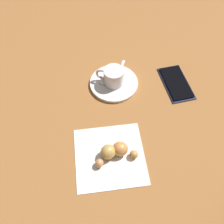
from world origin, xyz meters
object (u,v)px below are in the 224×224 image
Objects in this scene: espresso_cup at (113,76)px; sugar_packet at (106,78)px; teaspoon at (117,79)px; cell_phone at (176,83)px; napkin at (110,156)px; croissant at (115,151)px; saucer at (114,83)px.

sugar_packet is at bearing 44.59° from espresso_cup.
teaspoon is at bearing 108.46° from sugar_packet.
cell_phone is (-0.04, -0.19, -0.03)m from espresso_cup.
napkin is 0.02m from croissant.
croissant is (-0.24, 0.06, 0.01)m from teaspoon.
napkin is at bearing 92.60° from croissant.
sugar_packet reaches higher than napkin.
espresso_cup is 0.72× the size of teaspoon.
saucer is 0.02m from teaspoon.
sugar_packet is (0.02, 0.02, -0.02)m from espresso_cup.
croissant is (-0.23, 0.04, -0.02)m from espresso_cup.
teaspoon is at bearing -14.09° from croissant.
napkin is at bearing 165.32° from saucer.
cell_phone is at bearing -101.21° from espresso_cup.
sugar_packet is at bearing -8.75° from napkin.
saucer is at bearing -11.49° from croissant.
espresso_cup reaches higher than cell_phone.
saucer is 1.28× the size of teaspoon.
espresso_cup is at bearing 81.17° from sugar_packet.
teaspoon is at bearing -17.10° from napkin.
croissant is at bearing 168.51° from saucer.
teaspoon reaches higher than sugar_packet.
cell_phone is (-0.06, -0.21, -0.01)m from sugar_packet.
teaspoon is 0.98× the size of croissant.
cell_phone is at bearing 111.27° from sugar_packet.
teaspoon reaches higher than saucer.
saucer is at bearing 85.11° from sugar_packet.
saucer is 0.24m from napkin.
teaspoon is 0.66× the size of napkin.
saucer is 0.84× the size of napkin.
teaspoon is 0.18m from cell_phone.
espresso_cup is at bearing 78.79° from cell_phone.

